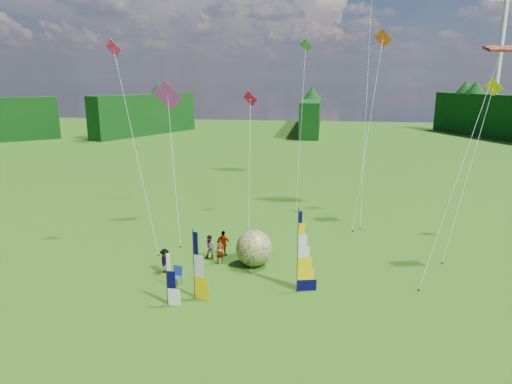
# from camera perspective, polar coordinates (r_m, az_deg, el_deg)

# --- Properties ---
(ground) EXTENTS (220.00, 220.00, 0.00)m
(ground) POSITION_cam_1_polar(r_m,az_deg,el_deg) (24.94, 0.97, -14.72)
(ground) COLOR #456619
(ground) RESTS_ON ground
(treeline_ring) EXTENTS (210.00, 210.00, 8.00)m
(treeline_ring) POSITION_cam_1_polar(r_m,az_deg,el_deg) (23.27, 1.02, -6.06)
(treeline_ring) COLOR #0E360B
(treeline_ring) RESTS_ON ground
(turbine_right) EXTENTS (8.00, 1.20, 30.00)m
(turbine_right) POSITION_cam_1_polar(r_m,az_deg,el_deg) (130.72, 28.06, 13.83)
(turbine_right) COLOR silver
(turbine_right) RESTS_ON ground
(feather_banner_main) EXTENTS (1.30, 0.39, 4.84)m
(feather_banner_main) POSITION_cam_1_polar(r_m,az_deg,el_deg) (26.15, 5.23, -7.49)
(feather_banner_main) COLOR #050434
(feather_banner_main) RESTS_ON ground
(side_banner_left) EXTENTS (1.08, 0.36, 3.94)m
(side_banner_left) POSITION_cam_1_polar(r_m,az_deg,el_deg) (25.68, -7.77, -9.08)
(side_banner_left) COLOR yellow
(side_banner_left) RESTS_ON ground
(side_banner_far) EXTENTS (0.91, 0.12, 3.02)m
(side_banner_far) POSITION_cam_1_polar(r_m,az_deg,el_deg) (25.33, -11.09, -10.69)
(side_banner_far) COLOR white
(side_banner_far) RESTS_ON ground
(bol_inflatable) EXTENTS (2.62, 2.62, 2.40)m
(bol_inflatable) POSITION_cam_1_polar(r_m,az_deg,el_deg) (29.99, -0.24, -7.04)
(bol_inflatable) COLOR #000F70
(bol_inflatable) RESTS_ON ground
(spectator_a) EXTENTS (0.73, 0.68, 1.67)m
(spectator_a) POSITION_cam_1_polar(r_m,az_deg,el_deg) (30.50, -4.50, -7.45)
(spectator_a) COLOR #66594C
(spectator_a) RESTS_ON ground
(spectator_b) EXTENTS (0.85, 0.47, 1.69)m
(spectator_b) POSITION_cam_1_polar(r_m,az_deg,el_deg) (31.30, -5.75, -6.88)
(spectator_b) COLOR #66594C
(spectator_b) RESTS_ON ground
(spectator_c) EXTENTS (0.51, 1.06, 1.57)m
(spectator_c) POSITION_cam_1_polar(r_m,az_deg,el_deg) (29.68, -11.33, -8.43)
(spectator_c) COLOR #66594C
(spectator_c) RESTS_ON ground
(spectator_d) EXTENTS (1.12, 0.66, 1.80)m
(spectator_d) POSITION_cam_1_polar(r_m,az_deg,el_deg) (31.76, -4.07, -6.42)
(spectator_d) COLOR #66594C
(spectator_d) RESTS_ON ground
(camp_chair) EXTENTS (0.79, 0.79, 1.11)m
(camp_chair) POSITION_cam_1_polar(r_m,az_deg,el_deg) (28.02, -10.03, -10.27)
(camp_chair) COLOR navy
(camp_chair) RESTS_ON ground
(kite_whale) EXTENTS (8.80, 16.31, 23.71)m
(kite_whale) POSITION_cam_1_polar(r_m,az_deg,el_deg) (42.27, 13.79, 13.50)
(kite_whale) COLOR black
(kite_whale) RESTS_ON ground
(kite_rainbow_delta) EXTENTS (8.84, 12.57, 12.65)m
(kite_rainbow_delta) POSITION_cam_1_polar(r_m,az_deg,el_deg) (36.19, -10.34, 4.83)
(kite_rainbow_delta) COLOR red
(kite_rainbow_delta) RESTS_ON ground
(kite_parafoil) EXTENTS (9.83, 10.86, 15.83)m
(kite_parafoil) POSITION_cam_1_polar(r_m,az_deg,el_deg) (29.95, 24.53, 4.96)
(kite_parafoil) COLOR red
(kite_parafoil) RESTS_ON ground
(small_kite_red) EXTENTS (6.42, 11.06, 11.36)m
(small_kite_red) POSITION_cam_1_polar(r_m,az_deg,el_deg) (38.45, -0.81, 4.62)
(small_kite_red) COLOR #E21343
(small_kite_red) RESTS_ON ground
(small_kite_orange) EXTENTS (6.52, 12.06, 16.80)m
(small_kite_orange) POSITION_cam_1_polar(r_m,az_deg,el_deg) (40.29, 13.96, 8.55)
(small_kite_orange) COLOR #F74D14
(small_kite_orange) RESTS_ON ground
(small_kite_yellow) EXTENTS (9.79, 11.74, 12.43)m
(small_kite_yellow) POSITION_cam_1_polar(r_m,az_deg,el_deg) (35.67, 25.22, 3.39)
(small_kite_yellow) COLOR #FFE500
(small_kite_yellow) RESTS_ON ground
(small_kite_pink) EXTENTS (7.19, 7.31, 15.15)m
(small_kite_pink) POSITION_cam_1_polar(r_m,az_deg,el_deg) (33.52, -14.87, 6.02)
(small_kite_pink) COLOR #FF255D
(small_kite_pink) RESTS_ON ground
(small_kite_green) EXTENTS (5.12, 12.11, 16.33)m
(small_kite_green) POSITION_cam_1_polar(r_m,az_deg,el_deg) (45.58, 5.69, 9.20)
(small_kite_green) COLOR green
(small_kite_green) RESTS_ON ground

